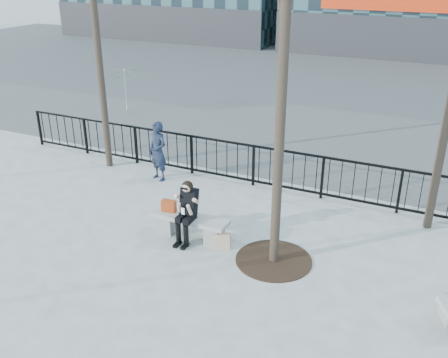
% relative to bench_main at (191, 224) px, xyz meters
% --- Properties ---
extents(ground, '(120.00, 120.00, 0.00)m').
position_rel_bench_main_xyz_m(ground, '(0.00, 0.00, -0.30)').
color(ground, gray).
rests_on(ground, ground).
extents(street_surface, '(60.00, 23.00, 0.01)m').
position_rel_bench_main_xyz_m(street_surface, '(0.00, 15.00, -0.30)').
color(street_surface, '#474747').
rests_on(street_surface, ground).
extents(railing, '(14.00, 0.06, 1.10)m').
position_rel_bench_main_xyz_m(railing, '(0.00, 3.00, 0.25)').
color(railing, black).
rests_on(railing, ground).
extents(tree_grate, '(1.50, 1.50, 0.02)m').
position_rel_bench_main_xyz_m(tree_grate, '(1.90, -0.10, -0.29)').
color(tree_grate, black).
rests_on(tree_grate, ground).
extents(bench_main, '(1.65, 0.46, 0.49)m').
position_rel_bench_main_xyz_m(bench_main, '(0.00, 0.00, 0.00)').
color(bench_main, slate).
rests_on(bench_main, ground).
extents(seated_woman, '(0.50, 0.64, 1.34)m').
position_rel_bench_main_xyz_m(seated_woman, '(0.00, -0.16, 0.37)').
color(seated_woman, black).
rests_on(seated_woman, ground).
extents(handbag, '(0.32, 0.17, 0.25)m').
position_rel_bench_main_xyz_m(handbag, '(-0.53, 0.02, 0.31)').
color(handbag, '#A13713').
rests_on(handbag, bench_main).
extents(shopping_bag, '(0.38, 0.22, 0.34)m').
position_rel_bench_main_xyz_m(shopping_bag, '(0.78, -0.12, -0.13)').
color(shopping_bag, beige).
rests_on(shopping_bag, ground).
extents(standing_man, '(0.67, 0.54, 1.59)m').
position_rel_bench_main_xyz_m(standing_man, '(-2.21, 2.29, 0.49)').
color(standing_man, black).
rests_on(standing_man, ground).
extents(vendor_umbrella, '(2.09, 2.13, 1.70)m').
position_rel_bench_main_xyz_m(vendor_umbrella, '(-6.63, 7.05, 0.55)').
color(vendor_umbrella, yellow).
rests_on(vendor_umbrella, ground).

